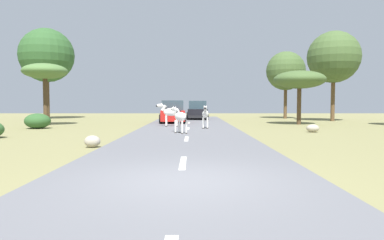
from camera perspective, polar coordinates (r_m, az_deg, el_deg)
name	(u,v)px	position (r m, az deg, el deg)	size (l,w,h in m)	color
ground_plane	(184,182)	(7.24, -1.31, -10.17)	(90.00, 90.00, 0.00)	olive
road	(180,181)	(7.24, -2.00, -9.97)	(6.00, 64.00, 0.05)	slate
lane_markings	(178,192)	(6.26, -2.31, -11.76)	(0.16, 56.00, 0.01)	silver
zebra_0	(205,114)	(21.22, 2.13, 0.93)	(0.46, 1.53, 1.44)	silver
zebra_2	(170,112)	(22.96, -3.69, 1.27)	(1.66, 0.49, 1.56)	silver
zebra_3	(179,117)	(17.88, -2.10, 0.50)	(1.03, 1.31, 1.41)	silver
car_0	(172,112)	(27.35, -3.37, 1.25)	(2.27, 4.46, 1.74)	red
car_1	(197,111)	(33.18, 0.83, 1.54)	(2.06, 4.36, 1.74)	black
tree_0	(333,57)	(33.07, 22.17, 9.53)	(4.50, 4.50, 7.84)	brown
tree_1	(46,55)	(37.72, -22.86, 9.75)	(5.28, 5.28, 8.94)	#4C3823
tree_2	(44,72)	(26.99, -23.11, 7.25)	(3.12, 3.12, 4.41)	#4C3823
tree_3	(299,80)	(27.01, 17.16, 6.30)	(3.79, 3.79, 3.99)	#4C3823
tree_5	(285,71)	(36.77, 15.07, 7.78)	(3.92, 3.92, 6.80)	brown
bush_3	(37,121)	(23.75, -24.14, -0.15)	(1.59, 1.43, 0.95)	#2D5628
rock_0	(92,141)	(13.14, -16.16, -3.40)	(0.58, 0.47, 0.44)	#A89E8C
rock_2	(312,128)	(20.15, 19.13, -1.29)	(0.69, 0.54, 0.44)	#A89E8C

